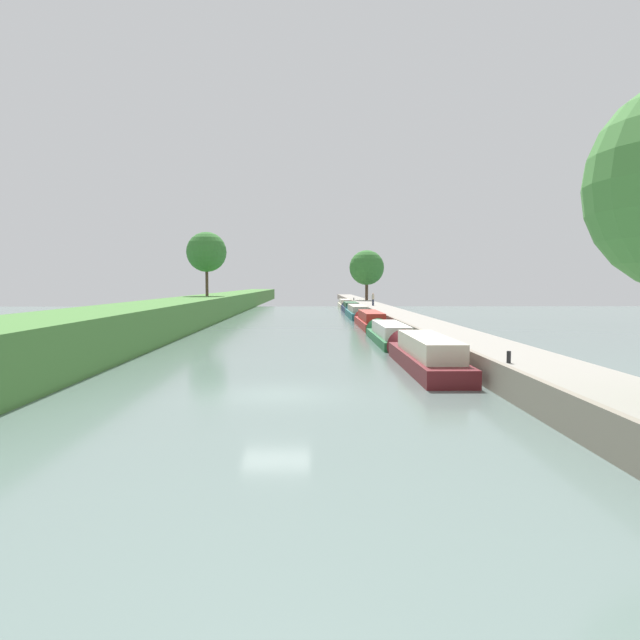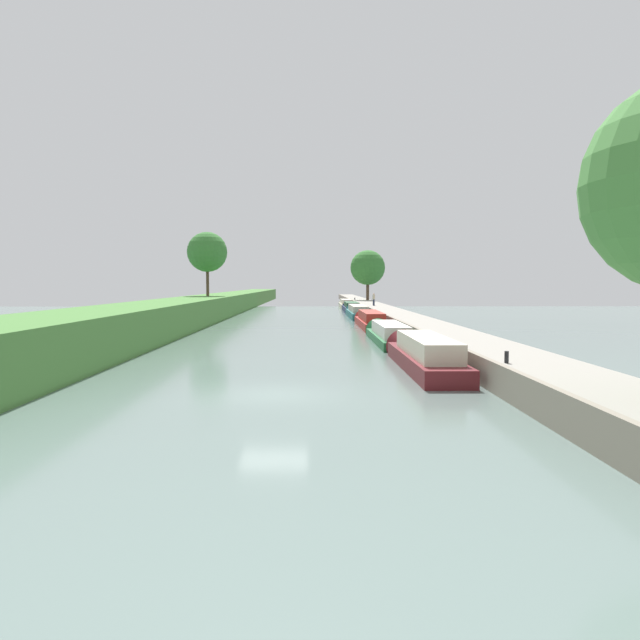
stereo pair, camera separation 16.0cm
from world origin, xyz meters
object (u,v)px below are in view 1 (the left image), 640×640
narrowboat_maroon (423,354)px  narrowboat_red (370,320)px  narrowboat_teal (356,312)px  mooring_bollard_near (509,357)px  narrowboat_cream (345,304)px  mooring_bollard_far (354,299)px  narrowboat_navy (350,308)px  narrowboat_green (388,334)px  person_walking (373,299)px

narrowboat_maroon → narrowboat_red: size_ratio=0.90×
narrowboat_red → narrowboat_teal: bearing=90.1°
mooring_bollard_near → narrowboat_cream: bearing=91.5°
mooring_bollard_far → narrowboat_maroon: bearing=-91.5°
narrowboat_navy → mooring_bollard_near: (1.82, -61.06, 0.77)m
narrowboat_red → mooring_bollard_far: 46.02m
narrowboat_maroon → narrowboat_navy: size_ratio=1.04×
narrowboat_green → narrowboat_teal: size_ratio=0.85×
narrowboat_teal → mooring_bollard_far: mooring_bollard_far is taller
mooring_bollard_near → narrowboat_maroon: bearing=106.5°
narrowboat_cream → narrowboat_teal: bearing=-90.1°
narrowboat_red → mooring_bollard_far: size_ratio=29.87×
narrowboat_green → narrowboat_red: (0.09, 13.56, 0.07)m
narrowboat_navy → narrowboat_green: bearing=-90.3°
narrowboat_maroon → narrowboat_cream: size_ratio=1.08×
narrowboat_red → narrowboat_green: bearing=-90.4°
person_walking → narrowboat_cream: bearing=98.1°
narrowboat_cream → mooring_bollard_far: (1.90, 4.83, 0.75)m
mooring_bollard_far → person_walking: bearing=-88.1°
narrowboat_maroon → mooring_bollard_near: size_ratio=26.80×
narrowboat_red → narrowboat_cream: (0.03, 41.14, -0.01)m
mooring_bollard_near → narrowboat_red: bearing=93.4°
narrowboat_navy → narrowboat_teal: bearing=-90.6°
narrowboat_maroon → mooring_bollard_near: narrowboat_maroon is taller
person_walking → mooring_bollard_near: size_ratio=3.69×
narrowboat_cream → person_walking: (2.69, -18.87, 1.40)m
narrowboat_green → narrowboat_red: bearing=89.6°
narrowboat_cream → mooring_bollard_near: bearing=-88.5°
narrowboat_maroon → narrowboat_navy: 54.54m
narrowboat_teal → mooring_bollard_far: size_ratio=32.41×
person_walking → mooring_bollard_far: person_walking is taller
narrowboat_maroon → narrowboat_red: narrowboat_maroon is taller
narrowboat_teal → narrowboat_navy: size_ratio=1.26×
narrowboat_maroon → mooring_bollard_near: bearing=-73.5°
narrowboat_cream → person_walking: 19.11m
narrowboat_green → narrowboat_cream: size_ratio=1.11×
narrowboat_green → mooring_bollard_far: bearing=88.1°
narrowboat_navy → person_walking: (2.62, -6.29, 1.42)m
narrowboat_navy → narrowboat_cream: bearing=90.3°
narrowboat_maroon → narrowboat_cream: (0.03, 67.12, -0.06)m
narrowboat_teal → narrowboat_navy: bearing=89.4°
narrowboat_teal → mooring_bollard_far: bearing=86.3°
narrowboat_navy → mooring_bollard_far: 17.52m
narrowboat_red → mooring_bollard_near: mooring_bollard_near is taller
narrowboat_maroon → narrowboat_green: (-0.08, 12.41, -0.11)m
narrowboat_red → mooring_bollard_far: mooring_bollard_far is taller
narrowboat_red → narrowboat_navy: size_ratio=1.16×
narrowboat_cream → narrowboat_navy: bearing=-89.7°
narrowboat_teal → person_walking: bearing=68.2°
narrowboat_green → narrowboat_navy: narrowboat_navy is taller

